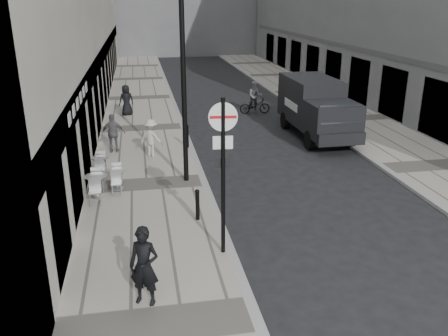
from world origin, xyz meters
The scene contains 15 objects.
sidewalk centered at (-2.00, 18.00, 0.06)m, with size 4.00×60.00×0.12m, color gray.
far_sidewalk centered at (9.00, 18.00, 0.06)m, with size 4.00×60.00×0.12m, color gray.
walking_man centered at (-2.18, 3.46, 1.00)m, with size 0.64×0.42×1.76m, color black.
sign_post centered at (-0.20, 5.27, 2.67)m, with size 0.68×0.12×3.98m.
lamppost centered at (-0.60, 10.46, 3.79)m, with size 0.30×0.30×6.61m.
bollard_near centered at (-0.60, 7.24, 0.56)m, with size 0.12×0.12×0.88m, color black.
bollard_far centered at (-0.15, 14.30, 0.59)m, with size 0.13×0.13×0.95m, color black.
panel_van centered at (6.00, 15.42, 1.50)m, with size 2.14×5.66×2.66m.
cyclist centered at (4.33, 20.45, 0.72)m, with size 1.75×0.71×1.84m.
pedestrian_a centered at (-3.22, 14.21, 0.94)m, with size 0.96×0.40×1.63m, color #58585D.
pedestrian_b centered at (-1.70, 13.36, 0.89)m, with size 1.00×0.57×1.54m, color beige.
pedestrian_c centered at (-2.78, 20.88, 0.95)m, with size 0.81×0.53×1.65m, color black.
cafe_table_near centered at (-3.60, 11.49, 0.53)m, with size 0.62×1.41×0.80m.
cafe_table_mid centered at (-3.60, 9.41, 0.57)m, with size 0.69×1.56×0.89m.
cafe_table_far centered at (-2.98, 10.06, 0.52)m, with size 0.62×1.40×0.80m.
Camera 1 is at (-2.07, -5.22, 6.25)m, focal length 38.00 mm.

